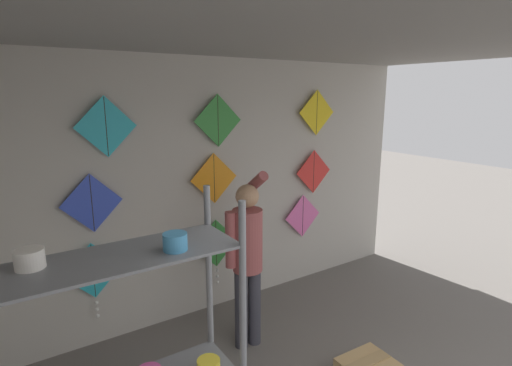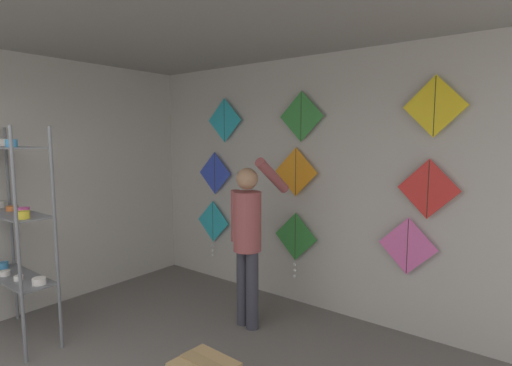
{
  "view_description": "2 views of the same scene",
  "coord_description": "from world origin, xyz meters",
  "px_view_note": "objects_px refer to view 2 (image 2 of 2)",
  "views": [
    {
      "loc": [
        -2.03,
        -0.33,
        2.43
      ],
      "look_at": [
        0.29,
        3.19,
        1.48
      ],
      "focal_mm": 28.0,
      "sensor_mm": 36.0,
      "label": 1
    },
    {
      "loc": [
        2.29,
        -0.38,
        1.92
      ],
      "look_at": [
        -0.48,
        3.19,
        1.4
      ],
      "focal_mm": 28.0,
      "sensor_mm": 36.0,
      "label": 2
    }
  ],
  "objects_px": {
    "kite_4": "(296,172)",
    "kite_6": "(224,120)",
    "kite_0": "(213,224)",
    "kite_2": "(407,246)",
    "kite_1": "(295,240)",
    "shelf_rack": "(14,221)",
    "kite_3": "(215,173)",
    "kite_8": "(435,106)",
    "shopkeeper": "(248,232)",
    "kite_5": "(428,189)",
    "kite_7": "(301,117)"
  },
  "relations": [
    {
      "from": "kite_4",
      "to": "kite_8",
      "type": "height_order",
      "value": "kite_8"
    },
    {
      "from": "kite_8",
      "to": "shelf_rack",
      "type": "bearing_deg",
      "value": -142.92
    },
    {
      "from": "kite_5",
      "to": "kite_8",
      "type": "bearing_deg",
      "value": 0.0
    },
    {
      "from": "kite_2",
      "to": "kite_6",
      "type": "xyz_separation_m",
      "value": [
        -2.33,
        0.0,
        1.24
      ]
    },
    {
      "from": "kite_7",
      "to": "kite_8",
      "type": "distance_m",
      "value": 1.38
    },
    {
      "from": "kite_4",
      "to": "kite_2",
      "type": "bearing_deg",
      "value": 0.0
    },
    {
      "from": "kite_1",
      "to": "kite_2",
      "type": "bearing_deg",
      "value": 0.05
    },
    {
      "from": "shelf_rack",
      "to": "kite_0",
      "type": "distance_m",
      "value": 2.36
    },
    {
      "from": "kite_2",
      "to": "kite_7",
      "type": "distance_m",
      "value": 1.73
    },
    {
      "from": "shopkeeper",
      "to": "kite_4",
      "type": "height_order",
      "value": "kite_4"
    },
    {
      "from": "kite_2",
      "to": "kite_7",
      "type": "relative_size",
      "value": 1.0
    },
    {
      "from": "kite_3",
      "to": "kite_6",
      "type": "xyz_separation_m",
      "value": [
        0.18,
        0.0,
        0.69
      ]
    },
    {
      "from": "kite_0",
      "to": "kite_6",
      "type": "distance_m",
      "value": 1.4
    },
    {
      "from": "shelf_rack",
      "to": "kite_8",
      "type": "bearing_deg",
      "value": 37.08
    },
    {
      "from": "kite_5",
      "to": "kite_3",
      "type": "bearing_deg",
      "value": 180.0
    },
    {
      "from": "kite_0",
      "to": "kite_8",
      "type": "relative_size",
      "value": 1.38
    },
    {
      "from": "kite_0",
      "to": "kite_6",
      "type": "xyz_separation_m",
      "value": [
        0.22,
        0.0,
        1.38
      ]
    },
    {
      "from": "shopkeeper",
      "to": "shelf_rack",
      "type": "bearing_deg",
      "value": -127.83
    },
    {
      "from": "kite_5",
      "to": "kite_6",
      "type": "bearing_deg",
      "value": 180.0
    },
    {
      "from": "kite_2",
      "to": "kite_4",
      "type": "distance_m",
      "value": 1.41
    },
    {
      "from": "shelf_rack",
      "to": "kite_1",
      "type": "xyz_separation_m",
      "value": [
        1.62,
        2.31,
        -0.4
      ]
    },
    {
      "from": "kite_8",
      "to": "kite_5",
      "type": "bearing_deg",
      "value": 180.0
    },
    {
      "from": "shelf_rack",
      "to": "kite_3",
      "type": "distance_m",
      "value": 2.36
    },
    {
      "from": "shelf_rack",
      "to": "kite_8",
      "type": "height_order",
      "value": "kite_8"
    },
    {
      "from": "kite_1",
      "to": "shelf_rack",
      "type": "bearing_deg",
      "value": -125.12
    },
    {
      "from": "kite_3",
      "to": "kite_6",
      "type": "relative_size",
      "value": 1.0
    },
    {
      "from": "kite_1",
      "to": "kite_4",
      "type": "distance_m",
      "value": 0.78
    },
    {
      "from": "kite_1",
      "to": "kite_5",
      "type": "distance_m",
      "value": 1.58
    },
    {
      "from": "kite_4",
      "to": "kite_5",
      "type": "bearing_deg",
      "value": 0.0
    },
    {
      "from": "kite_2",
      "to": "kite_3",
      "type": "xyz_separation_m",
      "value": [
        -2.51,
        0.0,
        0.56
      ]
    },
    {
      "from": "kite_2",
      "to": "kite_8",
      "type": "height_order",
      "value": "kite_8"
    },
    {
      "from": "kite_3",
      "to": "kite_4",
      "type": "bearing_deg",
      "value": 0.0
    },
    {
      "from": "shelf_rack",
      "to": "kite_6",
      "type": "distance_m",
      "value": 2.57
    },
    {
      "from": "kite_0",
      "to": "kite_2",
      "type": "height_order",
      "value": "kite_2"
    },
    {
      "from": "kite_6",
      "to": "kite_7",
      "type": "relative_size",
      "value": 1.0
    },
    {
      "from": "kite_0",
      "to": "kite_2",
      "type": "relative_size",
      "value": 1.38
    },
    {
      "from": "kite_6",
      "to": "kite_7",
      "type": "height_order",
      "value": "kite_7"
    },
    {
      "from": "shopkeeper",
      "to": "kite_3",
      "type": "relative_size",
      "value": 3.12
    },
    {
      "from": "kite_4",
      "to": "kite_6",
      "type": "bearing_deg",
      "value": 180.0
    },
    {
      "from": "shelf_rack",
      "to": "kite_6",
      "type": "height_order",
      "value": "kite_6"
    },
    {
      "from": "kite_0",
      "to": "kite_6",
      "type": "height_order",
      "value": "kite_6"
    },
    {
      "from": "kite_3",
      "to": "kite_7",
      "type": "relative_size",
      "value": 1.0
    },
    {
      "from": "kite_5",
      "to": "kite_6",
      "type": "distance_m",
      "value": 2.58
    },
    {
      "from": "kite_6",
      "to": "kite_8",
      "type": "distance_m",
      "value": 2.51
    },
    {
      "from": "kite_0",
      "to": "kite_2",
      "type": "bearing_deg",
      "value": 0.02
    },
    {
      "from": "shopkeeper",
      "to": "kite_3",
      "type": "xyz_separation_m",
      "value": [
        -1.19,
        0.77,
        0.47
      ]
    },
    {
      "from": "kite_2",
      "to": "kite_3",
      "type": "bearing_deg",
      "value": 180.0
    },
    {
      "from": "kite_3",
      "to": "shelf_rack",
      "type": "bearing_deg",
      "value": -98.97
    },
    {
      "from": "shopkeeper",
      "to": "kite_1",
      "type": "bearing_deg",
      "value": 91.82
    },
    {
      "from": "kite_7",
      "to": "kite_8",
      "type": "relative_size",
      "value": 1.0
    }
  ]
}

